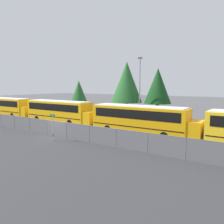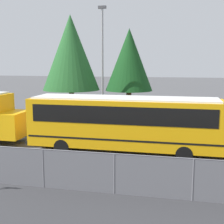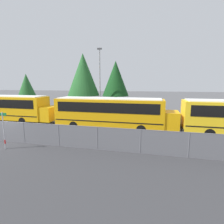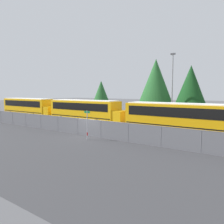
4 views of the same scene
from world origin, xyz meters
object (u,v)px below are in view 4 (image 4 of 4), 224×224
(tree_1, at_px, (101,93))
(school_bus_2, at_px, (180,116))
(school_bus_0, at_px, (29,106))
(light_pole, at_px, (172,87))
(tree_3, at_px, (156,81))
(street_sign, at_px, (87,124))
(tree_2, at_px, (191,84))
(school_bus_1, at_px, (85,110))

(tree_1, bearing_deg, school_bus_2, -29.14)
(school_bus_0, height_order, light_pole, light_pole)
(school_bus_0, relative_size, tree_3, 1.36)
(school_bus_0, distance_m, street_sign, 22.28)
(tree_1, height_order, tree_3, tree_3)
(school_bus_2, distance_m, street_sign, 9.71)
(school_bus_0, xyz_separation_m, tree_2, (25.82, 7.85, 3.56))
(street_sign, relative_size, tree_2, 0.34)
(school_bus_0, relative_size, street_sign, 4.58)
(tree_2, height_order, tree_3, tree_3)
(light_pole, height_order, tree_3, light_pole)
(light_pole, bearing_deg, street_sign, -104.32)
(street_sign, height_order, tree_2, tree_2)
(school_bus_0, relative_size, tree_2, 1.56)
(tree_1, bearing_deg, light_pole, -16.41)
(school_bus_0, height_order, school_bus_1, same)
(school_bus_1, height_order, school_bus_2, same)
(light_pole, distance_m, tree_2, 3.15)
(school_bus_1, bearing_deg, light_pole, 25.69)
(school_bus_2, bearing_deg, street_sign, -130.89)
(light_pole, bearing_deg, tree_1, 163.59)
(tree_1, bearing_deg, street_sign, -55.46)
(school_bus_1, bearing_deg, tree_1, 116.07)
(street_sign, bearing_deg, tree_1, 124.54)
(street_sign, distance_m, tree_3, 15.92)
(street_sign, bearing_deg, school_bus_1, 133.00)
(tree_2, bearing_deg, tree_1, 173.66)
(school_bus_0, bearing_deg, street_sign, -20.74)
(school_bus_1, distance_m, street_sign, 10.84)
(school_bus_1, height_order, tree_1, tree_1)
(light_pole, bearing_deg, tree_3, 147.04)
(light_pole, xyz_separation_m, tree_1, (-15.48, 4.56, -0.83))
(school_bus_0, distance_m, tree_3, 22.50)
(street_sign, distance_m, tree_1, 21.60)
(school_bus_0, xyz_separation_m, tree_3, (20.86, 7.34, 4.16))
(school_bus_1, distance_m, light_pole, 12.32)
(school_bus_1, xyz_separation_m, school_bus_2, (13.73, -0.59, 0.00))
(tree_2, bearing_deg, tree_3, -174.15)
(street_sign, relative_size, light_pole, 0.29)
(school_bus_0, xyz_separation_m, tree_1, (8.69, 9.75, 2.36))
(tree_3, bearing_deg, school_bus_2, -51.32)
(light_pole, bearing_deg, school_bus_2, -62.37)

